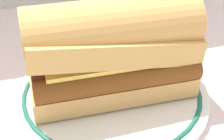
% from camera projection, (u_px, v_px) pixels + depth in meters
% --- Properties ---
extents(ground_plane, '(1.50, 1.50, 0.00)m').
position_uv_depth(ground_plane, '(133.00, 101.00, 0.45)').
color(ground_plane, beige).
extents(plate, '(0.25, 0.25, 0.01)m').
position_uv_depth(plate, '(112.00, 93.00, 0.45)').
color(plate, white).
rests_on(plate, ground_plane).
extents(sausage_sandwich, '(0.21, 0.10, 0.12)m').
position_uv_depth(sausage_sandwich, '(112.00, 49.00, 0.41)').
color(sausage_sandwich, tan).
rests_on(sausage_sandwich, plate).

